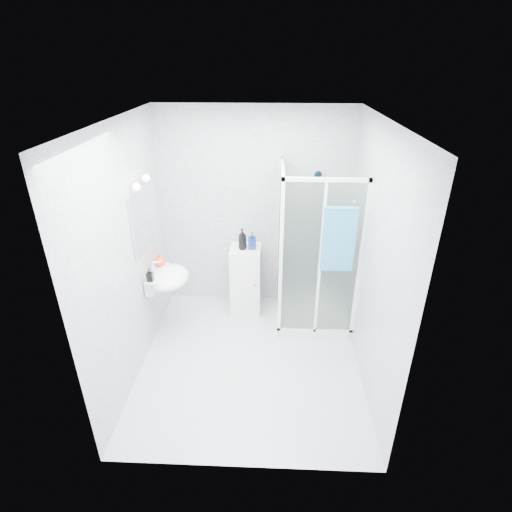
{
  "coord_description": "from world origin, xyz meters",
  "views": [
    {
      "loc": [
        0.22,
        -3.48,
        3.09
      ],
      "look_at": [
        0.05,
        0.35,
        1.15
      ],
      "focal_mm": 28.0,
      "sensor_mm": 36.0,
      "label": 1
    }
  ],
  "objects_px": {
    "shampoo_bottle_a": "(242,239)",
    "soap_dispenser_orange": "(160,260)",
    "storage_cabinet": "(246,280)",
    "shampoo_bottle_b": "(252,241)",
    "shower_enclosure": "(307,292)",
    "wall_basin": "(166,278)",
    "hand_towel": "(339,238)",
    "soap_dispenser_black": "(150,275)"
  },
  "relations": [
    {
      "from": "shampoo_bottle_a",
      "to": "soap_dispenser_orange",
      "type": "xyz_separation_m",
      "value": [
        -0.94,
        -0.37,
        -0.12
      ]
    },
    {
      "from": "hand_towel",
      "to": "shampoo_bottle_b",
      "type": "height_order",
      "value": "hand_towel"
    },
    {
      "from": "storage_cabinet",
      "to": "shampoo_bottle_a",
      "type": "relative_size",
      "value": 3.42
    },
    {
      "from": "shower_enclosure",
      "to": "storage_cabinet",
      "type": "height_order",
      "value": "shower_enclosure"
    },
    {
      "from": "storage_cabinet",
      "to": "shampoo_bottle_b",
      "type": "bearing_deg",
      "value": -4.97
    },
    {
      "from": "wall_basin",
      "to": "storage_cabinet",
      "type": "xyz_separation_m",
      "value": [
        0.88,
        0.56,
        -0.33
      ]
    },
    {
      "from": "wall_basin",
      "to": "storage_cabinet",
      "type": "height_order",
      "value": "wall_basin"
    },
    {
      "from": "soap_dispenser_black",
      "to": "shampoo_bottle_b",
      "type": "bearing_deg",
      "value": 34.27
    },
    {
      "from": "shampoo_bottle_a",
      "to": "soap_dispenser_black",
      "type": "relative_size",
      "value": 1.79
    },
    {
      "from": "storage_cabinet",
      "to": "soap_dispenser_orange",
      "type": "xyz_separation_m",
      "value": [
        -0.97,
        -0.4,
        0.48
      ]
    },
    {
      "from": "storage_cabinet",
      "to": "soap_dispenser_orange",
      "type": "distance_m",
      "value": 1.16
    },
    {
      "from": "wall_basin",
      "to": "shower_enclosure",
      "type": "bearing_deg",
      "value": 10.81
    },
    {
      "from": "storage_cabinet",
      "to": "shampoo_bottle_b",
      "type": "distance_m",
      "value": 0.58
    },
    {
      "from": "storage_cabinet",
      "to": "shampoo_bottle_a",
      "type": "xyz_separation_m",
      "value": [
        -0.03,
        -0.03,
        0.6
      ]
    },
    {
      "from": "storage_cabinet",
      "to": "shampoo_bottle_a",
      "type": "height_order",
      "value": "shampoo_bottle_a"
    },
    {
      "from": "hand_towel",
      "to": "soap_dispenser_black",
      "type": "bearing_deg",
      "value": -177.04
    },
    {
      "from": "shampoo_bottle_a",
      "to": "shower_enclosure",
      "type": "bearing_deg",
      "value": -14.42
    },
    {
      "from": "wall_basin",
      "to": "soap_dispenser_black",
      "type": "distance_m",
      "value": 0.27
    },
    {
      "from": "shower_enclosure",
      "to": "shampoo_bottle_a",
      "type": "bearing_deg",
      "value": 165.58
    },
    {
      "from": "soap_dispenser_black",
      "to": "hand_towel",
      "type": "bearing_deg",
      "value": 2.96
    },
    {
      "from": "storage_cabinet",
      "to": "soap_dispenser_black",
      "type": "height_order",
      "value": "soap_dispenser_black"
    },
    {
      "from": "hand_towel",
      "to": "shampoo_bottle_a",
      "type": "distance_m",
      "value": 1.27
    },
    {
      "from": "shampoo_bottle_b",
      "to": "soap_dispenser_orange",
      "type": "height_order",
      "value": "shampoo_bottle_b"
    },
    {
      "from": "soap_dispenser_black",
      "to": "wall_basin",
      "type": "bearing_deg",
      "value": 56.95
    },
    {
      "from": "shower_enclosure",
      "to": "soap_dispenser_orange",
      "type": "height_order",
      "value": "shower_enclosure"
    },
    {
      "from": "hand_towel",
      "to": "soap_dispenser_black",
      "type": "relative_size",
      "value": 4.85
    },
    {
      "from": "hand_towel",
      "to": "shower_enclosure",
      "type": "bearing_deg",
      "value": 122.08
    },
    {
      "from": "wall_basin",
      "to": "shampoo_bottle_a",
      "type": "relative_size",
      "value": 2.07
    },
    {
      "from": "shower_enclosure",
      "to": "wall_basin",
      "type": "distance_m",
      "value": 1.72
    },
    {
      "from": "shampoo_bottle_a",
      "to": "soap_dispenser_orange",
      "type": "bearing_deg",
      "value": -158.78
    },
    {
      "from": "shower_enclosure",
      "to": "shampoo_bottle_b",
      "type": "distance_m",
      "value": 0.94
    },
    {
      "from": "soap_dispenser_orange",
      "to": "soap_dispenser_black",
      "type": "distance_m",
      "value": 0.35
    },
    {
      "from": "wall_basin",
      "to": "storage_cabinet",
      "type": "distance_m",
      "value": 1.09
    },
    {
      "from": "shower_enclosure",
      "to": "hand_towel",
      "type": "distance_m",
      "value": 1.04
    },
    {
      "from": "storage_cabinet",
      "to": "hand_towel",
      "type": "distance_m",
      "value": 1.52
    },
    {
      "from": "wall_basin",
      "to": "shampoo_bottle_a",
      "type": "distance_m",
      "value": 1.03
    },
    {
      "from": "soap_dispenser_orange",
      "to": "hand_towel",
      "type": "bearing_deg",
      "value": -6.96
    },
    {
      "from": "wall_basin",
      "to": "shampoo_bottle_a",
      "type": "height_order",
      "value": "shampoo_bottle_a"
    },
    {
      "from": "shower_enclosure",
      "to": "hand_towel",
      "type": "xyz_separation_m",
      "value": [
        0.25,
        -0.4,
        0.93
      ]
    },
    {
      "from": "wall_basin",
      "to": "soap_dispenser_orange",
      "type": "bearing_deg",
      "value": 121.9
    },
    {
      "from": "shower_enclosure",
      "to": "hand_towel",
      "type": "bearing_deg",
      "value": -57.92
    },
    {
      "from": "soap_dispenser_orange",
      "to": "storage_cabinet",
      "type": "bearing_deg",
      "value": 22.18
    }
  ]
}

